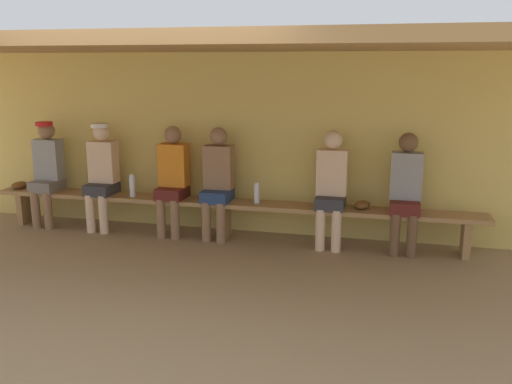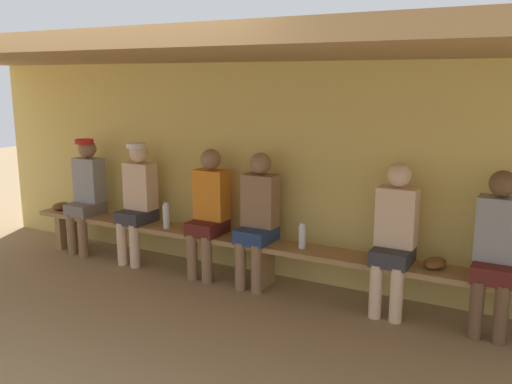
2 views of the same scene
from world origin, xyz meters
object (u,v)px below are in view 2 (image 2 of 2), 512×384
Objects in this scene: player_shirtless_tan at (497,247)px; water_bottle_orange at (166,216)px; player_middle at (258,215)px; baseball_glove_worn at (62,206)px; player_in_white at (137,197)px; baseball_glove_dark_brown at (435,263)px; bench at (265,249)px; player_in_blue at (394,233)px; water_bottle_green at (302,236)px; player_near_post at (86,190)px; player_rightmost at (209,208)px.

player_shirtless_tan is 3.26m from water_bottle_orange.
player_middle is 5.56× the size of baseball_glove_worn.
baseball_glove_dark_brown is at bearing 0.51° from player_in_white.
player_middle is at bearing 177.86° from bench.
player_in_white reaches higher than baseball_glove_worn.
player_in_blue is at bearing 0.14° from bench.
water_bottle_orange is 1.13× the size of water_bottle_green.
player_in_white and player_near_post have the same top height.
player_rightmost is (0.95, -0.00, -0.02)m from player_in_white.
player_shirtless_tan is at bearing -77.28° from baseball_glove_dark_brown.
player_in_white reaches higher than player_shirtless_tan.
bench is 0.35m from player_middle.
water_bottle_orange is 1.15× the size of baseball_glove_worn.
player_near_post reaches higher than player_middle.
player_shirtless_tan is at bearing 0.00° from player_in_blue.
player_in_blue reaches higher than water_bottle_orange.
player_in_white is at bearing 179.97° from player_rightmost.
player_in_white is 0.95m from player_rightmost.
player_rightmost is 5.56× the size of baseball_glove_dark_brown.
player_shirtless_tan is at bearing 0.08° from bench.
player_shirtless_tan is 5.44× the size of water_bottle_green.
player_in_blue is at bearing 0.00° from player_rightmost.
player_near_post is at bearing 106.74° from baseball_glove_dark_brown.
baseball_glove_dark_brown is (-0.47, 0.03, -0.22)m from player_shirtless_tan.
player_in_white is 3.69m from player_shirtless_tan.
water_bottle_green is at bearing 96.44° from baseball_glove_worn.
water_bottle_orange reaches higher than baseball_glove_worn.
water_bottle_orange reaches higher than baseball_glove_dark_brown.
player_near_post is (-1.72, 0.00, 0.02)m from player_rightmost.
water_bottle_green is 1.02× the size of baseball_glove_dark_brown.
player_shirtless_tan is at bearing -0.01° from player_near_post.
player_middle is 2.17m from player_shirtless_tan.
player_near_post is 5.60× the size of baseball_glove_dark_brown.
player_in_white reaches higher than baseball_glove_dark_brown.
player_middle reaches higher than water_bottle_orange.
player_rightmost is 1.00× the size of player_middle.
player_shirtless_tan reaches higher than baseball_glove_dark_brown.
player_in_white reaches higher than player_middle.
water_bottle_orange is at bearing -2.32° from player_near_post.
player_in_blue is at bearing 0.00° from player_middle.
player_middle is at bearing -0.01° from player_near_post.
baseball_glove_worn is (-0.43, 0.00, -0.24)m from player_near_post.
player_rightmost is at bearing 180.00° from player_shirtless_tan.
player_in_blue is 0.42m from baseball_glove_dark_brown.
player_near_post is at bearing 180.00° from player_in_white.
baseball_glove_dark_brown is at bearing 1.60° from water_bottle_orange.
player_rightmost and player_in_blue have the same top height.
player_rightmost is 2.74m from player_shirtless_tan.
baseball_glove_dark_brown is (3.22, 0.03, -0.24)m from player_in_white.
water_bottle_orange is at bearing -179.14° from player_shirtless_tan.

